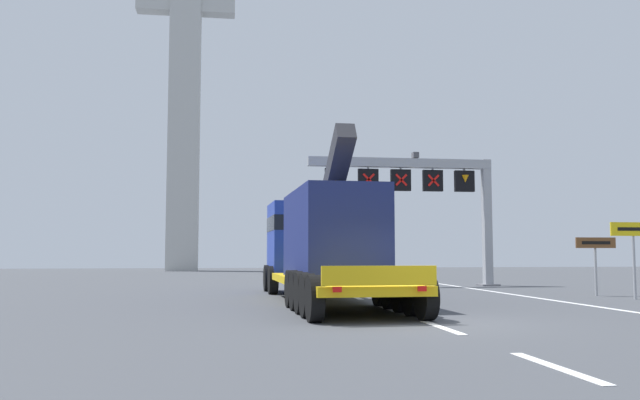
% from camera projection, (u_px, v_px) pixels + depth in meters
% --- Properties ---
extents(ground, '(112.00, 112.00, 0.00)m').
position_uv_depth(ground, '(434.00, 322.00, 15.07)').
color(ground, '#424449').
extents(lane_markings, '(0.20, 51.97, 0.01)m').
position_uv_depth(lane_markings, '(317.00, 284.00, 33.49)').
color(lane_markings, silver).
rests_on(lane_markings, ground).
extents(edge_line_right, '(0.20, 63.00, 0.01)m').
position_uv_depth(edge_line_right, '(486.00, 291.00, 27.78)').
color(edge_line_right, silver).
rests_on(edge_line_right, ground).
extents(overhead_lane_gantry, '(9.40, 0.90, 6.54)m').
position_uv_depth(overhead_lane_gantry, '(424.00, 185.00, 31.91)').
color(overhead_lane_gantry, '#9EA0A5').
rests_on(overhead_lane_gantry, ground).
extents(heavy_haul_truck_yellow, '(3.37, 14.12, 5.30)m').
position_uv_depth(heavy_haul_truck_yellow, '(319.00, 242.00, 22.70)').
color(heavy_haul_truck_yellow, yellow).
rests_on(heavy_haul_truck_yellow, ground).
extents(exit_sign_yellow, '(1.74, 0.15, 2.67)m').
position_uv_depth(exit_sign_yellow, '(634.00, 240.00, 22.62)').
color(exit_sign_yellow, '#9EA0A5').
rests_on(exit_sign_yellow, ground).
extents(tourist_info_sign_brown, '(1.60, 0.15, 2.19)m').
position_uv_depth(tourist_info_sign_brown, '(596.00, 251.00, 24.51)').
color(tourist_info_sign_brown, '#9EA0A5').
rests_on(tourist_info_sign_brown, ground).
extents(bridge_pylon_distant, '(9.00, 2.00, 39.58)m').
position_uv_depth(bridge_pylon_distant, '(185.00, 52.00, 60.27)').
color(bridge_pylon_distant, '#B7B7B2').
rests_on(bridge_pylon_distant, ground).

